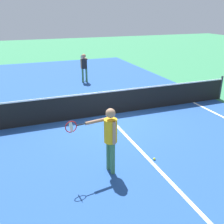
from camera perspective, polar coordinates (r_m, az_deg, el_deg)
The scene contains 8 objects.
ground_plane at distance 10.13m, azimuth -1.27°, elevation -0.62°, with size 60.00×60.00×0.00m, color #337F51.
court_surface_inbounds at distance 10.13m, azimuth -1.27°, elevation -0.61°, with size 10.62×24.40×0.00m, color #234C93.
line_center_service at distance 7.50m, azimuth 7.09°, elevation -9.22°, with size 0.10×6.40×0.01m, color white.
net at distance 9.96m, azimuth -1.29°, elevation 2.01°, with size 11.16×0.09×1.07m.
player_near at distance 6.21m, azimuth -0.56°, elevation -4.79°, with size 1.24×0.42×1.70m.
player_far at distance 14.72m, azimuth -6.16°, elevation 10.30°, with size 0.49×1.19×1.59m.
tennis_ball_mid_court at distance 7.27m, azimuth 9.30°, elevation -10.15°, with size 0.07×0.07×0.07m, color #CCE033.
tennis_ball_near_net at distance 9.10m, azimuth -0.73°, elevation -3.06°, with size 0.07×0.07×0.07m, color #CCE033.
Camera 1 is at (-3.13, -8.85, 3.81)m, focal length 41.51 mm.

